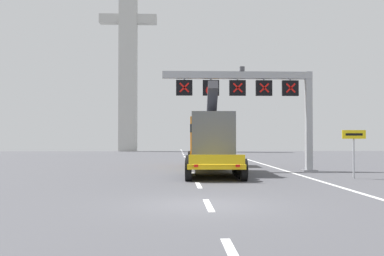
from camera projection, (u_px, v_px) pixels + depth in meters
ground at (202, 205)px, 13.89m from camera, size 112.00×112.00×0.00m
lane_markings at (186, 159)px, 43.08m from camera, size 0.20×73.03×0.01m
edge_line_right at (294, 173)px, 26.11m from camera, size 0.20×63.00×0.01m
overhead_lane_gantry at (256, 92)px, 27.95m from camera, size 9.74×0.90×6.62m
heavy_haul_truck_yellow at (210, 140)px, 28.93m from camera, size 3.47×14.14×5.30m
exit_sign_yellow at (354, 143)px, 22.78m from camera, size 1.23×0.15×2.51m
bridge_pylon_distant at (128, 42)px, 69.59m from camera, size 9.00×2.00×33.60m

